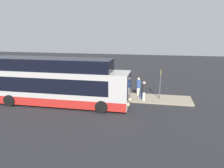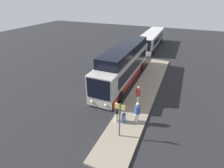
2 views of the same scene
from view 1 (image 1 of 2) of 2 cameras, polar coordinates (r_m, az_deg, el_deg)
name	(u,v)px [view 1 (image 1 of 2)]	position (r m, az deg, el deg)	size (l,w,h in m)	color
ground	(76,105)	(19.15, -9.48, -5.49)	(80.00, 80.00, 0.00)	#232326
platform	(86,95)	(21.70, -6.83, -2.81)	(20.00, 2.55, 0.17)	gray
bus_lead	(56,84)	(19.23, -14.51, -0.08)	(12.51, 2.74, 4.03)	#B2ADA8
passenger_boarding	(138,86)	(21.02, 6.93, -0.51)	(0.58, 0.58, 1.74)	silver
passenger_waiting	(144,90)	(19.57, 8.33, -1.59)	(0.35, 0.52, 1.73)	silver
passenger_with_bags	(112,86)	(20.73, 0.01, -0.44)	(0.49, 0.49, 1.81)	silver
suitcase	(143,95)	(20.26, 8.02, -2.76)	(0.43, 0.21, 0.96)	#334C7F
sign_post	(160,81)	(20.13, 12.48, 0.74)	(0.10, 0.70, 2.69)	#4C4C51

